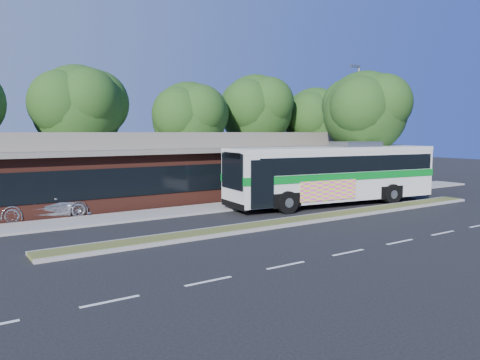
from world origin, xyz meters
The scene contains 13 objects.
ground centered at (0.00, 0.00, 0.00)m, with size 120.00×120.00×0.00m, color black.
median_strip centered at (0.00, 0.60, 0.07)m, with size 26.00×1.10×0.15m, color #4A5021.
sidewalk centered at (0.00, 6.40, 0.06)m, with size 44.00×2.60×0.12m, color gray.
plaza_building centered at (0.00, 12.99, 2.13)m, with size 33.20×11.20×4.45m.
lamp_post centered at (9.56, 6.00, 4.90)m, with size 0.93×0.18×9.07m.
tree_bg_b centered at (-6.57, 16.14, 6.14)m, with size 6.69×6.00×9.00m.
tree_bg_c centered at (1.40, 15.13, 5.59)m, with size 6.24×5.60×8.26m.
tree_bg_d centered at (8.45, 16.15, 6.42)m, with size 6.91×6.20×9.37m.
tree_bg_e centered at (14.42, 15.14, 5.74)m, with size 6.47×5.80×8.50m.
tree_bg_f centered at (20.43, 16.14, 6.06)m, with size 6.69×6.00×8.92m.
transit_bus centered at (4.90, 3.56, 2.16)m, with size 14.06×4.71×3.88m.
sedan centered at (-10.97, 8.99, 0.77)m, with size 2.16×5.31×1.54m, color silver.
sidewalk_tree centered at (9.95, 5.44, 5.93)m, with size 6.37×5.71×8.65m.
Camera 1 is at (-15.86, -16.81, 4.45)m, focal length 35.00 mm.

